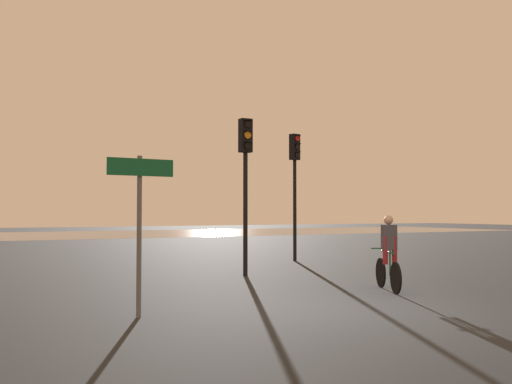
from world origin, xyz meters
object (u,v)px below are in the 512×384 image
at_px(direction_sign_post, 140,212).
at_px(cyclist, 389,253).
at_px(traffic_light_center, 246,166).
at_px(traffic_light_far_right, 295,173).

bearing_deg(direction_sign_post, cyclist, -177.24).
xyz_separation_m(traffic_light_center, direction_sign_post, (-4.14, -4.61, -1.23)).
bearing_deg(traffic_light_far_right, traffic_light_center, 29.21).
relative_size(traffic_light_center, direction_sign_post, 1.61).
height_order(traffic_light_far_right, direction_sign_post, traffic_light_far_right).
height_order(direction_sign_post, cyclist, direction_sign_post).
relative_size(direction_sign_post, cyclist, 1.60).
distance_m(traffic_light_center, traffic_light_far_right, 4.90).
relative_size(traffic_light_far_right, cyclist, 2.72).
xyz_separation_m(direction_sign_post, cyclist, (5.60, 0.59, -0.88)).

